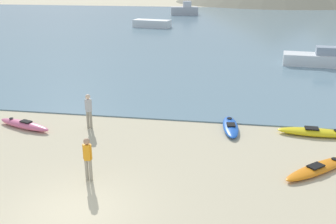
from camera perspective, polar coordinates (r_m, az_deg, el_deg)
ground_plane at (r=12.81m, az=-13.69°, el=-14.02°), size 400.00×400.00×0.00m
bay_water at (r=53.81m, az=4.58°, el=12.01°), size 160.00×70.00×0.06m
kayak_on_sand_0 at (r=18.71m, az=9.06°, el=-2.12°), size 0.96×2.78×0.33m
kayak_on_sand_1 at (r=19.86m, az=-20.15°, el=-1.74°), size 3.08×1.51×0.39m
kayak_on_sand_2 at (r=19.01m, az=20.56°, el=-2.76°), size 3.34×0.89×0.37m
kayak_on_sand_3 at (r=15.74m, az=20.97°, el=-7.62°), size 3.02×2.83×0.29m
person_near_foreground at (r=14.02m, az=-11.58°, el=-6.39°), size 0.33×0.22×1.63m
person_near_waterline at (r=18.74m, az=-11.45°, el=0.43°), size 0.34×0.30×1.68m
moored_boat_0 at (r=54.52m, az=-2.33°, el=12.70°), size 5.24×2.80×0.99m
moored_boat_1 at (r=71.40m, az=2.43°, el=14.56°), size 4.98×2.79×2.34m
moored_boat_2 at (r=33.47m, az=21.11°, el=7.21°), size 5.53×2.42×1.51m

